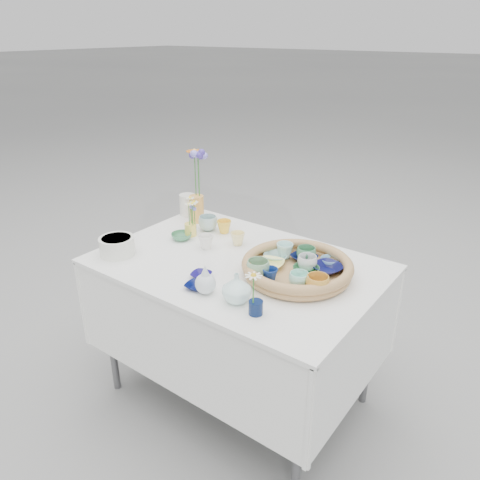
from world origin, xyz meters
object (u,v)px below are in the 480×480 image
Objects in this scene: display_table at (238,393)px; bud_vase_seafoam at (237,288)px; tall_vase_yellow at (197,209)px; wicker_tray at (297,268)px.

bud_vase_seafoam is (0.20, -0.27, 0.82)m from display_table.
display_table is 0.89m from bud_vase_seafoam.
tall_vase_yellow is (-0.67, 0.53, 0.01)m from bud_vase_seafoam.
bud_vase_seafoam reaches higher than wicker_tray.
tall_vase_yellow is at bearing 163.91° from wicker_tray.
wicker_tray is 0.33m from bud_vase_seafoam.
wicker_tray is 3.23× the size of tall_vase_yellow.
bud_vase_seafoam is (-0.08, -0.32, 0.02)m from wicker_tray.
tall_vase_yellow is at bearing 150.63° from display_table.
tall_vase_yellow reaches higher than display_table.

